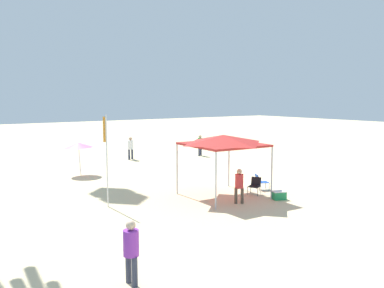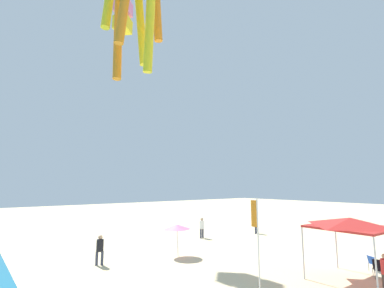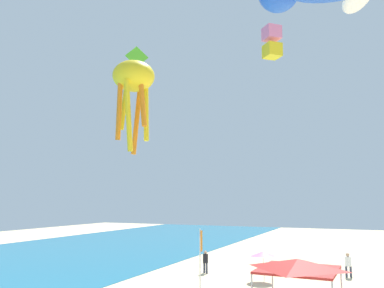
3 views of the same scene
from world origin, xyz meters
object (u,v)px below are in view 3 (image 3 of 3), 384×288
Objects in this scene: canopy_tent at (298,265)px; person_beachcomber at (348,263)px; kite_octopus_yellow at (134,81)px; kite_box_pink at (272,42)px; beach_umbrella at (263,254)px; kite_diamond_lime at (137,58)px; person_far_stroller at (205,260)px; banner_flag at (200,260)px.

person_beachcomber is (13.06, -1.56, -1.70)m from canopy_tent.
canopy_tent is at bearing 179.85° from kite_octopus_yellow.
beach_umbrella is at bearing -128.70° from kite_box_pink.
kite_box_pink is at bearing 149.36° from kite_diamond_lime.
kite_octopus_yellow reaches higher than canopy_tent.
kite_box_pink reaches higher than person_far_stroller.
canopy_tent is at bearing 91.17° from kite_diamond_lime.
beach_umbrella is 7.94m from banner_flag.
person_far_stroller is 0.28× the size of kite_octopus_yellow.
beach_umbrella is at bearing 22.18° from canopy_tent.
kite_box_pink is (17.78, 4.38, 18.13)m from canopy_tent.
canopy_tent is 1.04× the size of kite_diamond_lime.
canopy_tent is at bearing -118.86° from kite_box_pink.
canopy_tent is 13.48m from person_far_stroller.
kite_diamond_lime is at bearing 73.54° from beach_umbrella.
beach_umbrella is 14.76m from kite_octopus_yellow.
kite_diamond_lime is (0.10, 18.46, 18.54)m from person_beachcomber.
banner_flag is 23.77m from kite_diamond_lime.
kite_box_pink is at bearing 13.84° from canopy_tent.
kite_octopus_yellow is at bearing -154.91° from kite_box_pink.
kite_octopus_yellow is at bearing 75.11° from canopy_tent.
canopy_tent reaches higher than person_far_stroller.
beach_umbrella reaches higher than person_far_stroller.
person_far_stroller is at bearing -90.13° from kite_octopus_yellow.
kite_diamond_lime is (-4.62, 12.52, -1.29)m from kite_box_pink.
person_far_stroller is (10.32, 8.50, -1.72)m from canopy_tent.
person_beachcomber is 21.23m from kite_box_pink.
kite_box_pink reaches higher than banner_flag.
kite_octopus_yellow is (2.79, 10.50, 10.55)m from canopy_tent.
kite_box_pink reaches higher than canopy_tent.
person_beachcomber is 0.55× the size of kite_box_pink.
canopy_tent is 1.70× the size of beach_umbrella.
person_far_stroller is 21.60m from kite_box_pink.
kite_box_pink reaches higher than person_beachcomber.
canopy_tent is 5.47m from banner_flag.
beach_umbrella is (9.29, 3.79, -0.87)m from canopy_tent.
kite_diamond_lime is (11.65, 11.64, 17.14)m from banner_flag.
beach_umbrella is 1.22× the size of person_far_stroller.
kite_box_pink is 13.40m from kite_diamond_lime.
person_beachcomber is 0.51× the size of kite_diamond_lime.
kite_octopus_yellow is (-6.50, 6.71, 11.43)m from beach_umbrella.
kite_box_pink is at bearing -3.07° from banner_flag.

